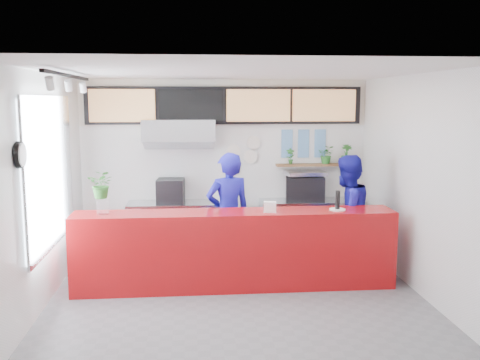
% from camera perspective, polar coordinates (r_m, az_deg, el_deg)
% --- Properties ---
extents(floor, '(5.00, 5.00, 0.00)m').
position_cam_1_polar(floor, '(7.40, -0.29, -12.39)').
color(floor, slate).
rests_on(floor, ground).
extents(ceiling, '(5.00, 5.00, 0.00)m').
position_cam_1_polar(ceiling, '(6.92, -0.30, 11.49)').
color(ceiling, silver).
extents(wall_back, '(5.00, 0.00, 5.00)m').
position_cam_1_polar(wall_back, '(9.47, -1.59, 1.59)').
color(wall_back, white).
rests_on(wall_back, ground).
extents(wall_left, '(0.00, 5.00, 5.00)m').
position_cam_1_polar(wall_left, '(7.24, -20.43, -1.09)').
color(wall_left, white).
rests_on(wall_left, ground).
extents(wall_right, '(0.00, 5.00, 5.00)m').
position_cam_1_polar(wall_right, '(7.63, 18.75, -0.53)').
color(wall_right, white).
rests_on(wall_right, ground).
extents(service_counter, '(4.50, 0.60, 1.10)m').
position_cam_1_polar(service_counter, '(7.60, -0.55, -7.44)').
color(service_counter, '#A10B0E').
rests_on(service_counter, ground).
extents(cream_band, '(5.00, 0.02, 0.80)m').
position_cam_1_polar(cream_band, '(9.40, -1.62, 8.26)').
color(cream_band, beige).
rests_on(cream_band, wall_back).
extents(prep_bench, '(1.80, 0.60, 0.90)m').
position_cam_1_polar(prep_bench, '(9.35, -6.37, -5.09)').
color(prep_bench, '#B2B5BA').
rests_on(prep_bench, ground).
extents(panini_oven, '(0.48, 0.48, 0.41)m').
position_cam_1_polar(panini_oven, '(9.22, -7.41, -1.15)').
color(panini_oven, black).
rests_on(panini_oven, prep_bench).
extents(extraction_hood, '(1.20, 0.70, 0.35)m').
position_cam_1_polar(extraction_hood, '(9.05, -6.55, 5.35)').
color(extraction_hood, '#B2B5BA').
rests_on(extraction_hood, ceiling).
extents(hood_lip, '(1.20, 0.69, 0.31)m').
position_cam_1_polar(hood_lip, '(9.07, -6.53, 4.09)').
color(hood_lip, '#B2B5BA').
rests_on(hood_lip, ceiling).
extents(right_bench, '(1.80, 0.60, 0.90)m').
position_cam_1_polar(right_bench, '(9.58, 7.57, -4.79)').
color(right_bench, '#B2B5BA').
rests_on(right_bench, ground).
extents(espresso_machine, '(0.72, 0.57, 0.42)m').
position_cam_1_polar(espresso_machine, '(9.42, 6.94, -0.89)').
color(espresso_machine, black).
rests_on(espresso_machine, right_bench).
extents(espresso_tray, '(0.71, 0.51, 0.06)m').
position_cam_1_polar(espresso_tray, '(9.38, 6.97, 0.74)').
color(espresso_tray, silver).
rests_on(espresso_tray, espresso_machine).
extents(herb_shelf, '(1.40, 0.18, 0.04)m').
position_cam_1_polar(herb_shelf, '(9.61, 8.02, 1.61)').
color(herb_shelf, brown).
rests_on(herb_shelf, wall_back).
extents(menu_board_far_left, '(1.10, 0.10, 0.55)m').
position_cam_1_polar(menu_board_far_left, '(9.34, -12.45, 7.76)').
color(menu_board_far_left, tan).
rests_on(menu_board_far_left, wall_back).
extents(menu_board_mid_left, '(1.10, 0.10, 0.55)m').
position_cam_1_polar(menu_board_mid_left, '(9.27, -5.25, 7.92)').
color(menu_board_mid_left, black).
rests_on(menu_board_mid_left, wall_back).
extents(menu_board_mid_right, '(1.10, 0.10, 0.55)m').
position_cam_1_polar(menu_board_mid_right, '(9.34, 1.95, 7.95)').
color(menu_board_mid_right, tan).
rests_on(menu_board_mid_right, wall_back).
extents(menu_board_far_right, '(1.10, 0.10, 0.55)m').
position_cam_1_polar(menu_board_far_right, '(9.55, 8.94, 7.87)').
color(menu_board_far_right, tan).
rests_on(menu_board_far_right, wall_back).
extents(soffit, '(4.80, 0.04, 0.65)m').
position_cam_1_polar(soffit, '(9.37, -1.60, 7.95)').
color(soffit, black).
rests_on(soffit, wall_back).
extents(window_pane, '(0.04, 2.20, 1.90)m').
position_cam_1_polar(window_pane, '(7.49, -19.70, 0.80)').
color(window_pane, silver).
rests_on(window_pane, wall_left).
extents(window_frame, '(0.03, 2.30, 2.00)m').
position_cam_1_polar(window_frame, '(7.48, -19.55, 0.80)').
color(window_frame, '#B2B5BA').
rests_on(window_frame, wall_left).
extents(wall_clock_rim, '(0.05, 0.30, 0.30)m').
position_cam_1_polar(wall_clock_rim, '(6.30, -22.46, 2.50)').
color(wall_clock_rim, black).
rests_on(wall_clock_rim, wall_left).
extents(wall_clock_face, '(0.02, 0.26, 0.26)m').
position_cam_1_polar(wall_clock_face, '(6.29, -22.20, 2.50)').
color(wall_clock_face, white).
rests_on(wall_clock_face, wall_left).
extents(track_rail, '(0.05, 2.40, 0.04)m').
position_cam_1_polar(track_rail, '(7.06, -17.86, 10.55)').
color(track_rail, black).
rests_on(track_rail, ceiling).
extents(dec_plate_a, '(0.24, 0.03, 0.24)m').
position_cam_1_polar(dec_plate_a, '(9.43, -0.68, 3.09)').
color(dec_plate_a, silver).
rests_on(dec_plate_a, wall_back).
extents(dec_plate_b, '(0.24, 0.03, 0.24)m').
position_cam_1_polar(dec_plate_b, '(9.47, 1.14, 2.50)').
color(dec_plate_b, silver).
rests_on(dec_plate_b, wall_back).
extents(dec_plate_c, '(0.24, 0.03, 0.24)m').
position_cam_1_polar(dec_plate_c, '(9.46, -0.67, 1.28)').
color(dec_plate_c, silver).
rests_on(dec_plate_c, wall_back).
extents(dec_plate_d, '(0.24, 0.03, 0.24)m').
position_cam_1_polar(dec_plate_d, '(9.45, 1.44, 4.01)').
color(dec_plate_d, silver).
rests_on(dec_plate_d, wall_back).
extents(photo_frame_a, '(0.20, 0.02, 0.25)m').
position_cam_1_polar(photo_frame_a, '(9.54, 5.03, 4.63)').
color(photo_frame_a, '#598CBF').
rests_on(photo_frame_a, wall_back).
extents(photo_frame_b, '(0.20, 0.02, 0.25)m').
position_cam_1_polar(photo_frame_b, '(9.60, 6.80, 4.62)').
color(photo_frame_b, '#598CBF').
rests_on(photo_frame_b, wall_back).
extents(photo_frame_c, '(0.20, 0.02, 0.25)m').
position_cam_1_polar(photo_frame_c, '(9.66, 8.55, 4.62)').
color(photo_frame_c, '#598CBF').
rests_on(photo_frame_c, wall_back).
extents(photo_frame_d, '(0.20, 0.02, 0.25)m').
position_cam_1_polar(photo_frame_d, '(9.56, 5.01, 3.13)').
color(photo_frame_d, '#598CBF').
rests_on(photo_frame_d, wall_back).
extents(photo_frame_e, '(0.20, 0.02, 0.25)m').
position_cam_1_polar(photo_frame_e, '(9.62, 6.78, 3.14)').
color(photo_frame_e, '#598CBF').
rests_on(photo_frame_e, wall_back).
extents(photo_frame_f, '(0.20, 0.02, 0.25)m').
position_cam_1_polar(photo_frame_f, '(9.68, 8.52, 3.14)').
color(photo_frame_f, '#598CBF').
rests_on(photo_frame_f, wall_back).
extents(staff_center, '(0.77, 0.60, 1.87)m').
position_cam_1_polar(staff_center, '(8.06, -1.26, -3.69)').
color(staff_center, '#171698').
rests_on(staff_center, ground).
extents(staff_right, '(1.12, 1.08, 1.82)m').
position_cam_1_polar(staff_right, '(8.35, 11.26, -3.60)').
color(staff_right, '#171698').
rests_on(staff_right, ground).
extents(herb_a, '(0.15, 0.11, 0.28)m').
position_cam_1_polar(herb_a, '(9.50, 5.40, 2.55)').
color(herb_a, '#2B6F26').
rests_on(herb_a, herb_shelf).
extents(herb_c, '(0.35, 0.33, 0.32)m').
position_cam_1_polar(herb_c, '(9.64, 9.22, 2.69)').
color(herb_c, '#2B6F26').
rests_on(herb_c, herb_shelf).
extents(herb_d, '(0.20, 0.18, 0.34)m').
position_cam_1_polar(herb_d, '(9.73, 11.29, 2.74)').
color(herb_d, '#2B6F26').
rests_on(herb_d, herb_shelf).
extents(glass_vase, '(0.18, 0.18, 0.20)m').
position_cam_1_polar(glass_vase, '(7.52, -14.43, -2.79)').
color(glass_vase, white).
rests_on(glass_vase, service_counter).
extents(basil_vase, '(0.41, 0.37, 0.38)m').
position_cam_1_polar(basil_vase, '(7.47, -14.52, -0.45)').
color(basil_vase, '#2B6F26').
rests_on(basil_vase, glass_vase).
extents(napkin_holder, '(0.19, 0.13, 0.15)m').
position_cam_1_polar(napkin_holder, '(7.43, 3.22, -2.88)').
color(napkin_holder, white).
rests_on(napkin_holder, service_counter).
extents(white_plate, '(0.29, 0.29, 0.02)m').
position_cam_1_polar(white_plate, '(7.69, 10.35, -3.11)').
color(white_plate, white).
rests_on(white_plate, service_counter).
extents(pepper_mill, '(0.09, 0.09, 0.26)m').
position_cam_1_polar(pepper_mill, '(7.67, 10.37, -2.11)').
color(pepper_mill, black).
rests_on(pepper_mill, white_plate).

